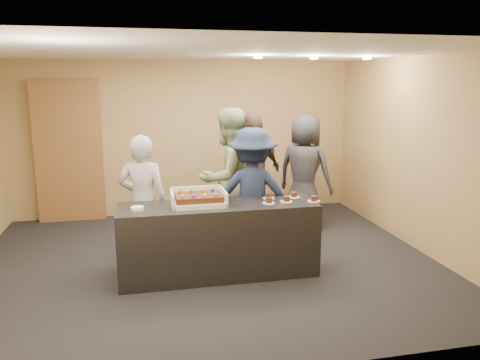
% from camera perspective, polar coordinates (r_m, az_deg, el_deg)
% --- Properties ---
extents(room, '(6.04, 6.00, 2.70)m').
position_cam_1_polar(room, '(5.95, -4.21, 2.22)').
color(room, black).
rests_on(room, ground).
extents(serving_counter, '(2.40, 0.70, 0.90)m').
position_cam_1_polar(serving_counter, '(5.78, -2.65, -7.27)').
color(serving_counter, black).
rests_on(serving_counter, floor).
extents(storage_cabinet, '(1.08, 0.15, 2.38)m').
position_cam_1_polar(storage_cabinet, '(8.38, -20.18, 3.27)').
color(storage_cabinet, brown).
rests_on(storage_cabinet, floor).
extents(cake_box, '(0.64, 0.44, 0.19)m').
position_cam_1_polar(cake_box, '(5.63, -5.09, -2.59)').
color(cake_box, white).
rests_on(cake_box, serving_counter).
extents(sheet_cake, '(0.55, 0.38, 0.11)m').
position_cam_1_polar(sheet_cake, '(5.59, -5.07, -2.13)').
color(sheet_cake, '#3F1E0E').
rests_on(sheet_cake, cake_box).
extents(plate_stack, '(0.15, 0.15, 0.04)m').
position_cam_1_polar(plate_stack, '(5.52, -12.41, -3.39)').
color(plate_stack, white).
rests_on(plate_stack, serving_counter).
extents(slice_a, '(0.15, 0.15, 0.07)m').
position_cam_1_polar(slice_a, '(5.69, 3.54, -2.63)').
color(slice_a, white).
rests_on(slice_a, serving_counter).
extents(slice_b, '(0.15, 0.15, 0.07)m').
position_cam_1_polar(slice_b, '(5.92, 3.50, -2.04)').
color(slice_b, white).
rests_on(slice_b, serving_counter).
extents(slice_c, '(0.15, 0.15, 0.07)m').
position_cam_1_polar(slice_c, '(5.77, 5.69, -2.44)').
color(slice_c, white).
rests_on(slice_c, serving_counter).
extents(slice_d, '(0.15, 0.15, 0.07)m').
position_cam_1_polar(slice_d, '(6.01, 6.59, -1.89)').
color(slice_d, white).
rests_on(slice_d, serving_counter).
extents(slice_e, '(0.15, 0.15, 0.07)m').
position_cam_1_polar(slice_e, '(5.84, 8.98, -2.37)').
color(slice_e, white).
rests_on(slice_e, serving_counter).
extents(person_server_grey, '(0.72, 0.58, 1.72)m').
position_cam_1_polar(person_server_grey, '(6.02, -11.70, -2.67)').
color(person_server_grey, '#99999D').
rests_on(person_server_grey, floor).
extents(person_sage_man, '(1.22, 1.14, 1.99)m').
position_cam_1_polar(person_sage_man, '(6.67, -1.45, 0.23)').
color(person_sage_man, '#8C9D6E').
rests_on(person_sage_man, floor).
extents(person_navy_man, '(1.26, 0.89, 1.77)m').
position_cam_1_polar(person_navy_man, '(6.19, 1.50, -1.78)').
color(person_navy_man, '#1B2540').
rests_on(person_navy_man, floor).
extents(person_brown_extra, '(1.19, 0.98, 1.89)m').
position_cam_1_polar(person_brown_extra, '(7.31, 1.72, 0.88)').
color(person_brown_extra, brown).
rests_on(person_brown_extra, floor).
extents(person_dark_suit, '(1.06, 1.05, 1.85)m').
position_cam_1_polar(person_dark_suit, '(7.57, 7.87, 1.01)').
color(person_dark_suit, '#2A292F').
rests_on(person_dark_suit, floor).
extents(ceiling_spotlights, '(1.72, 0.12, 0.03)m').
position_cam_1_polar(ceiling_spotlights, '(6.76, 8.99, 14.52)').
color(ceiling_spotlights, '#FFEAC6').
rests_on(ceiling_spotlights, ceiling).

